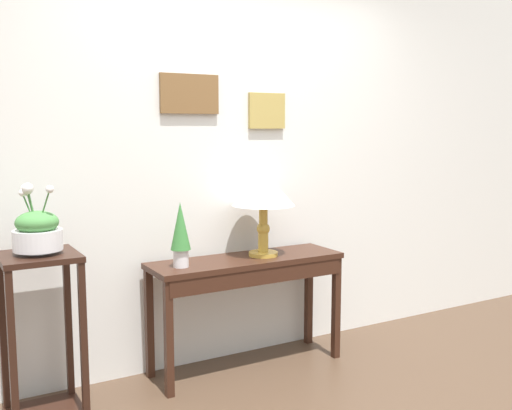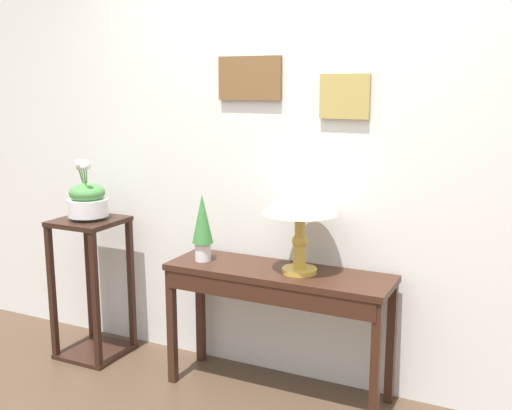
% 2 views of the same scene
% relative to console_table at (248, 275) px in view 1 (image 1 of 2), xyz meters
% --- Properties ---
extents(back_wall_with_art, '(9.00, 0.13, 2.80)m').
position_rel_console_table_xyz_m(back_wall_with_art, '(0.01, 0.31, 0.78)').
color(back_wall_with_art, silver).
rests_on(back_wall_with_art, ground).
extents(console_table, '(1.26, 0.38, 0.73)m').
position_rel_console_table_xyz_m(console_table, '(0.00, 0.00, 0.00)').
color(console_table, '#381E14').
rests_on(console_table, ground).
extents(table_lamp, '(0.40, 0.40, 0.55)m').
position_rel_console_table_xyz_m(table_lamp, '(0.12, 0.02, 0.52)').
color(table_lamp, gold).
rests_on(table_lamp, console_table).
extents(potted_plant_on_console, '(0.12, 0.12, 0.39)m').
position_rel_console_table_xyz_m(potted_plant_on_console, '(-0.46, -0.00, 0.32)').
color(potted_plant_on_console, silver).
rests_on(potted_plant_on_console, console_table).
extents(pedestal_stand_left, '(0.39, 0.39, 0.90)m').
position_rel_console_table_xyz_m(pedestal_stand_left, '(-1.26, -0.03, -0.17)').
color(pedestal_stand_left, black).
rests_on(pedestal_stand_left, ground).
extents(planter_bowl_wide, '(0.25, 0.25, 0.37)m').
position_rel_console_table_xyz_m(planter_bowl_wide, '(-1.26, -0.03, 0.40)').
color(planter_bowl_wide, silver).
rests_on(planter_bowl_wide, pedestal_stand_left).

